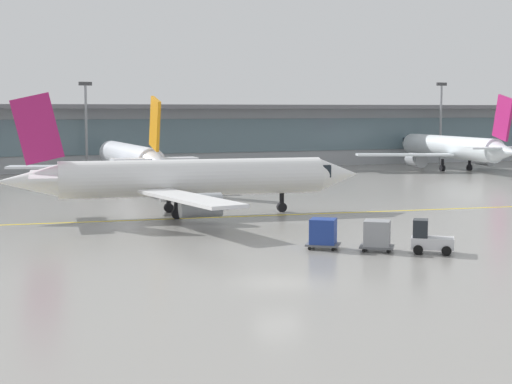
{
  "coord_description": "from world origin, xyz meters",
  "views": [
    {
      "loc": [
        -15.03,
        -37.1,
        8.91
      ],
      "look_at": [
        4.63,
        15.7,
        3.0
      ],
      "focal_mm": 55.47,
      "sensor_mm": 36.0,
      "label": 1
    }
  ],
  "objects_px": {
    "gate_airplane_2": "(451,148)",
    "apron_light_mast_1": "(86,123)",
    "cargo_dolly_trailing": "(323,233)",
    "gate_airplane_1": "(130,158)",
    "baggage_tug": "(429,239)",
    "taxiing_regional_jet": "(189,179)",
    "cargo_dolly_lead": "(377,234)",
    "apron_light_mast_2": "(441,119)"
  },
  "relations": [
    {
      "from": "gate_airplane_2",
      "to": "cargo_dolly_trailing",
      "type": "height_order",
      "value": "gate_airplane_2"
    },
    {
      "from": "apron_light_mast_1",
      "to": "apron_light_mast_2",
      "type": "xyz_separation_m",
      "value": [
        56.42,
        -0.82,
        0.27
      ]
    },
    {
      "from": "taxiing_regional_jet",
      "to": "cargo_dolly_lead",
      "type": "distance_m",
      "value": 21.7
    },
    {
      "from": "cargo_dolly_lead",
      "to": "apron_light_mast_2",
      "type": "bearing_deg",
      "value": 87.59
    },
    {
      "from": "gate_airplane_2",
      "to": "apron_light_mast_1",
      "type": "distance_m",
      "value": 52.66
    },
    {
      "from": "apron_light_mast_2",
      "to": "cargo_dolly_trailing",
      "type": "bearing_deg",
      "value": -128.58
    },
    {
      "from": "gate_airplane_2",
      "to": "cargo_dolly_trailing",
      "type": "bearing_deg",
      "value": 143.44
    },
    {
      "from": "gate_airplane_2",
      "to": "apron_light_mast_2",
      "type": "bearing_deg",
      "value": -21.72
    },
    {
      "from": "gate_airplane_1",
      "to": "cargo_dolly_trailing",
      "type": "height_order",
      "value": "gate_airplane_1"
    },
    {
      "from": "taxiing_regional_jet",
      "to": "cargo_dolly_trailing",
      "type": "relative_size",
      "value": 11.77
    },
    {
      "from": "gate_airplane_1",
      "to": "cargo_dolly_lead",
      "type": "distance_m",
      "value": 50.87
    },
    {
      "from": "cargo_dolly_lead",
      "to": "baggage_tug",
      "type": "bearing_deg",
      "value": -0.0
    },
    {
      "from": "baggage_tug",
      "to": "apron_light_mast_1",
      "type": "distance_m",
      "value": 69.62
    },
    {
      "from": "gate_airplane_2",
      "to": "cargo_dolly_trailing",
      "type": "relative_size",
      "value": 12.47
    },
    {
      "from": "gate_airplane_2",
      "to": "apron_light_mast_1",
      "type": "xyz_separation_m",
      "value": [
        -51.27,
        11.45,
        3.74
      ]
    },
    {
      "from": "cargo_dolly_lead",
      "to": "apron_light_mast_2",
      "type": "relative_size",
      "value": 0.2
    },
    {
      "from": "taxiing_regional_jet",
      "to": "baggage_tug",
      "type": "xyz_separation_m",
      "value": [
        9.17,
        -22.38,
        -2.19
      ]
    },
    {
      "from": "taxiing_regional_jet",
      "to": "cargo_dolly_lead",
      "type": "bearing_deg",
      "value": -67.02
    },
    {
      "from": "cargo_dolly_lead",
      "to": "apron_light_mast_2",
      "type": "distance_m",
      "value": 81.88
    },
    {
      "from": "gate_airplane_2",
      "to": "apron_light_mast_2",
      "type": "relative_size",
      "value": 2.49
    },
    {
      "from": "apron_light_mast_1",
      "to": "apron_light_mast_2",
      "type": "distance_m",
      "value": 56.43
    },
    {
      "from": "taxiing_regional_jet",
      "to": "baggage_tug",
      "type": "height_order",
      "value": "taxiing_regional_jet"
    },
    {
      "from": "baggage_tug",
      "to": "apron_light_mast_2",
      "type": "xyz_separation_m",
      "value": [
        45.54,
        67.68,
        6.37
      ]
    },
    {
      "from": "gate_airplane_1",
      "to": "cargo_dolly_lead",
      "type": "bearing_deg",
      "value": -174.92
    },
    {
      "from": "gate_airplane_1",
      "to": "apron_light_mast_1",
      "type": "xyz_separation_m",
      "value": [
        -2.74,
        16.19,
        3.9
      ]
    },
    {
      "from": "cargo_dolly_trailing",
      "to": "cargo_dolly_lead",
      "type": "bearing_deg",
      "value": 0.0
    },
    {
      "from": "baggage_tug",
      "to": "gate_airplane_2",
      "type": "bearing_deg",
      "value": 88.47
    },
    {
      "from": "gate_airplane_2",
      "to": "cargo_dolly_lead",
      "type": "height_order",
      "value": "gate_airplane_2"
    },
    {
      "from": "taxiing_regional_jet",
      "to": "apron_light_mast_1",
      "type": "bearing_deg",
      "value": 97.56
    },
    {
      "from": "baggage_tug",
      "to": "apron_light_mast_1",
      "type": "relative_size",
      "value": 0.23
    },
    {
      "from": "baggage_tug",
      "to": "cargo_dolly_trailing",
      "type": "height_order",
      "value": "baggage_tug"
    },
    {
      "from": "cargo_dolly_lead",
      "to": "apron_light_mast_1",
      "type": "height_order",
      "value": "apron_light_mast_1"
    },
    {
      "from": "cargo_dolly_trailing",
      "to": "apron_light_mast_1",
      "type": "height_order",
      "value": "apron_light_mast_1"
    },
    {
      "from": "cargo_dolly_trailing",
      "to": "gate_airplane_1",
      "type": "bearing_deg",
      "value": 126.86
    },
    {
      "from": "gate_airplane_1",
      "to": "gate_airplane_2",
      "type": "xyz_separation_m",
      "value": [
        48.52,
        4.74,
        0.16
      ]
    },
    {
      "from": "apron_light_mast_2",
      "to": "baggage_tug",
      "type": "bearing_deg",
      "value": -123.93
    },
    {
      "from": "gate_airplane_2",
      "to": "cargo_dolly_lead",
      "type": "bearing_deg",
      "value": 146.22
    },
    {
      "from": "baggage_tug",
      "to": "apron_light_mast_1",
      "type": "xyz_separation_m",
      "value": [
        -10.88,
        68.5,
        6.1
      ]
    },
    {
      "from": "baggage_tug",
      "to": "apron_light_mast_2",
      "type": "bearing_deg",
      "value": 89.83
    },
    {
      "from": "gate_airplane_2",
      "to": "taxiing_regional_jet",
      "type": "relative_size",
      "value": 1.06
    },
    {
      "from": "gate_airplane_1",
      "to": "gate_airplane_2",
      "type": "height_order",
      "value": "gate_airplane_2"
    },
    {
      "from": "baggage_tug",
      "to": "cargo_dolly_lead",
      "type": "distance_m",
      "value": 3.21
    }
  ]
}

